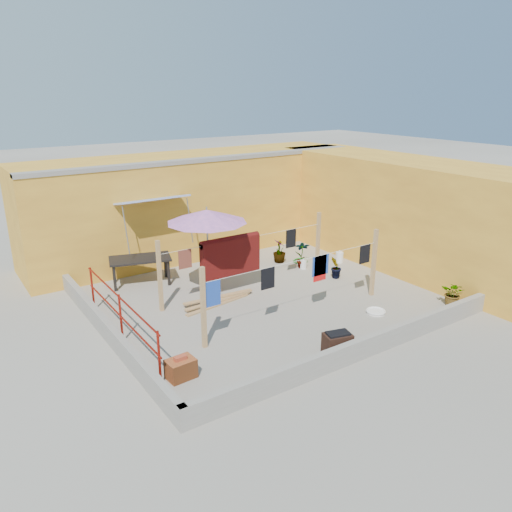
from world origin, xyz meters
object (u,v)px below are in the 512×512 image
(brick_stack, at_px, (181,368))
(brazier, at_px, (337,344))
(green_hose, at_px, (300,261))
(patio_umbrella, at_px, (207,217))
(water_jug_a, at_px, (339,257))
(white_basin, at_px, (376,312))
(outdoor_table, at_px, (140,260))
(plant_back_a, at_px, (243,253))
(water_jug_b, at_px, (303,264))

(brick_stack, relative_size, brazier, 0.87)
(brazier, relative_size, green_hose, 1.38)
(patio_umbrella, distance_m, water_jug_a, 5.16)
(white_basin, relative_size, green_hose, 1.03)
(patio_umbrella, distance_m, brazier, 4.54)
(brick_stack, bearing_deg, green_hose, 32.95)
(brazier, bearing_deg, outdoor_table, 107.07)
(patio_umbrella, relative_size, plant_back_a, 3.32)
(water_jug_a, relative_size, water_jug_b, 1.22)
(brazier, xyz_separation_m, white_basin, (2.15, 0.94, -0.20))
(patio_umbrella, xyz_separation_m, outdoor_table, (-1.09, 1.92, -1.48))
(brazier, xyz_separation_m, water_jug_b, (2.70, 4.39, -0.11))
(patio_umbrella, xyz_separation_m, water_jug_a, (4.75, 0.17, -2.01))
(patio_umbrella, relative_size, white_basin, 5.11)
(white_basin, relative_size, water_jug_a, 1.26)
(brick_stack, xyz_separation_m, brazier, (3.03, -1.01, 0.05))
(water_jug_b, xyz_separation_m, plant_back_a, (-1.28, 1.38, 0.23))
(brazier, height_order, plant_back_a, plant_back_a)
(brick_stack, bearing_deg, outdoor_table, 76.38)
(brick_stack, bearing_deg, water_jug_a, 24.47)
(white_basin, bearing_deg, brazier, -156.44)
(white_basin, relative_size, plant_back_a, 0.65)
(brazier, height_order, white_basin, brazier)
(white_basin, height_order, green_hose, white_basin)
(outdoor_table, height_order, water_jug_b, outdoor_table)
(white_basin, height_order, plant_back_a, plant_back_a)
(water_jug_a, relative_size, plant_back_a, 0.52)
(outdoor_table, relative_size, water_jug_b, 5.89)
(outdoor_table, xyz_separation_m, water_jug_b, (4.53, -1.57, -0.56))
(brick_stack, height_order, plant_back_a, plant_back_a)
(plant_back_a, bearing_deg, water_jug_a, -31.05)
(white_basin, height_order, water_jug_a, water_jug_a)
(white_basin, bearing_deg, outdoor_table, 128.40)
(plant_back_a, bearing_deg, green_hose, -27.88)
(brick_stack, xyz_separation_m, water_jug_a, (7.04, 3.21, -0.03))
(patio_umbrella, distance_m, outdoor_table, 2.66)
(water_jug_b, height_order, plant_back_a, plant_back_a)
(outdoor_table, bearing_deg, water_jug_a, -16.64)
(brick_stack, distance_m, brazier, 3.19)
(brazier, distance_m, plant_back_a, 5.95)
(water_jug_a, bearing_deg, plant_back_a, 148.95)
(water_jug_b, bearing_deg, brick_stack, -149.45)
(brazier, height_order, green_hose, brazier)
(brazier, relative_size, water_jug_a, 1.69)
(patio_umbrella, distance_m, plant_back_a, 3.31)
(water_jug_a, bearing_deg, brick_stack, -155.53)
(brick_stack, distance_m, white_basin, 5.18)
(white_basin, xyz_separation_m, green_hose, (0.87, 3.99, -0.01))
(white_basin, relative_size, water_jug_b, 1.54)
(brazier, xyz_separation_m, green_hose, (3.02, 4.93, -0.21))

